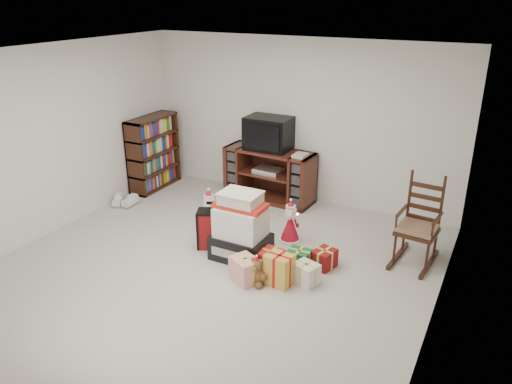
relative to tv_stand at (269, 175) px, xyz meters
The scene contains 13 objects.
room 2.40m from the tv_stand, 80.76° to the right, with size 5.01×5.01×2.51m.
tv_stand is the anchor object (origin of this frame).
bookshelf 2.00m from the tv_stand, 167.82° to the right, with size 0.33×0.99×1.21m.
rocking_chair 2.63m from the tv_stand, 20.35° to the right, with size 0.53×0.80×1.15m.
gift_pile 1.94m from the tv_stand, 74.11° to the right, with size 0.68×0.50×0.86m.
red_suitcase 1.80m from the tv_stand, 86.89° to the right, with size 0.45×0.35×0.61m.
stocking 2.01m from the tv_stand, 77.76° to the right, with size 0.30×0.13×0.64m, color #0C6E10, non-canonical shape.
teddy_bear 2.52m from the tv_stand, 66.84° to the right, with size 0.21×0.19×0.32m.
santa_figurine 1.49m from the tv_stand, 52.92° to the right, with size 0.29×0.28×0.60m.
mrs_claus_figurine 1.45m from the tv_stand, 98.68° to the right, with size 0.30×0.29×0.62m.
sneaker_pair 2.31m from the tv_stand, 145.84° to the right, with size 0.40×0.33×0.11m.
gift_cluster 2.34m from the tv_stand, 58.29° to the right, with size 0.83×1.15×0.28m.
crt_television 0.66m from the tv_stand, 134.96° to the left, with size 0.69×0.51×0.51m.
Camera 1 is at (2.89, -4.42, 3.11)m, focal length 35.00 mm.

